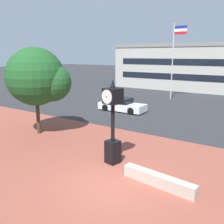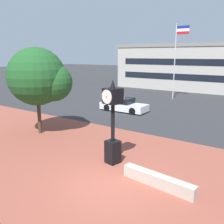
# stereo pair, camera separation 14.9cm
# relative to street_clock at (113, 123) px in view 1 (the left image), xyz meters

# --- Properties ---
(ground_plane) EXTENTS (200.00, 200.00, 0.00)m
(ground_plane) POSITION_rel_street_clock_xyz_m (1.11, -1.82, -2.02)
(ground_plane) COLOR #2D2D30
(plaza_brick_paving) EXTENTS (44.00, 10.89, 0.01)m
(plaza_brick_paving) POSITION_rel_street_clock_xyz_m (1.11, -0.37, -2.01)
(plaza_brick_paving) COLOR brown
(plaza_brick_paving) RESTS_ON ground
(planter_wall) EXTENTS (3.22, 0.75, 0.50)m
(planter_wall) POSITION_rel_street_clock_xyz_m (2.79, -0.84, -1.77)
(planter_wall) COLOR #ADA393
(planter_wall) RESTS_ON ground
(street_clock) EXTENTS (0.87, 0.91, 4.11)m
(street_clock) POSITION_rel_street_clock_xyz_m (0.00, 0.00, 0.00)
(street_clock) COLOR black
(street_clock) RESTS_ON ground
(plaza_tree) EXTENTS (4.06, 3.77, 5.72)m
(plaza_tree) POSITION_rel_street_clock_xyz_m (-6.63, 1.29, 1.73)
(plaza_tree) COLOR #42301E
(plaza_tree) RESTS_ON ground
(car_street_mid) EXTENTS (4.48, 1.88, 1.28)m
(car_street_mid) POSITION_rel_street_clock_xyz_m (-5.81, 10.18, -1.45)
(car_street_mid) COLOR silver
(car_street_mid) RESTS_ON ground
(flagpole_primary) EXTENTS (1.55, 0.14, 8.67)m
(flagpole_primary) POSITION_rel_street_clock_xyz_m (-4.26, 19.08, 3.06)
(flagpole_primary) COLOR silver
(flagpole_primary) RESTS_ON ground
(civic_building) EXTENTS (30.60, 10.30, 6.84)m
(civic_building) POSITION_rel_street_clock_xyz_m (-1.76, 30.78, 1.41)
(civic_building) COLOR #B2ADA3
(civic_building) RESTS_ON ground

